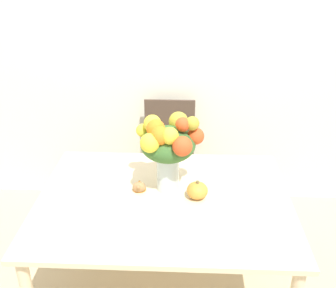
{
  "coord_description": "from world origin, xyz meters",
  "views": [
    {
      "loc": [
        0.1,
        -1.83,
        2.03
      ],
      "look_at": [
        0.02,
        0.1,
        1.05
      ],
      "focal_mm": 42.0,
      "sensor_mm": 36.0,
      "label": 1
    }
  ],
  "objects": [
    {
      "name": "flower_vase",
      "position": [
        0.02,
        0.09,
        1.04
      ],
      "size": [
        0.39,
        0.36,
        0.46
      ],
      "color": "silver",
      "rests_on": "dining_table"
    },
    {
      "name": "wall_back",
      "position": [
        0.0,
        1.18,
        1.35
      ],
      "size": [
        8.0,
        0.06,
        2.7
      ],
      "color": "silver",
      "rests_on": "ground_plane"
    },
    {
      "name": "dining_chair_near_window",
      "position": [
        -0.01,
        0.92,
        0.49
      ],
      "size": [
        0.42,
        0.42,
        0.95
      ],
      "rotation": [
        0.0,
        0.0,
        0.0
      ],
      "color": "#47382D",
      "rests_on": "ground_plane"
    },
    {
      "name": "pumpkin",
      "position": [
        0.19,
        0.02,
        0.8
      ],
      "size": [
        0.12,
        0.12,
        0.11
      ],
      "color": "gold",
      "rests_on": "dining_table"
    },
    {
      "name": "dining_table",
      "position": [
        0.0,
        0.0,
        0.67
      ],
      "size": [
        1.42,
        1.05,
        0.75
      ],
      "color": "beige",
      "rests_on": "ground_plane"
    },
    {
      "name": "turkey_figurine",
      "position": [
        -0.15,
        0.07,
        0.78
      ],
      "size": [
        0.08,
        0.1,
        0.06
      ],
      "color": "#A87A4C",
      "rests_on": "dining_table"
    }
  ]
}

